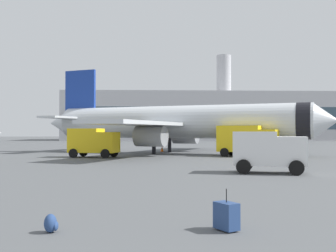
% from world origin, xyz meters
% --- Properties ---
extents(airplane_at_gate, '(33.87, 31.13, 10.50)m').
position_xyz_m(airplane_at_gate, '(2.95, 43.68, 3.66)').
color(airplane_at_gate, silver).
rests_on(airplane_at_gate, ground).
extents(service_truck, '(5.22, 3.59, 2.90)m').
position_xyz_m(service_truck, '(-5.76, 37.24, 1.61)').
color(service_truck, yellow).
rests_on(service_truck, ground).
extents(fuel_truck, '(6.43, 4.91, 3.20)m').
position_xyz_m(fuel_truck, '(9.93, 37.79, 1.77)').
color(fuel_truck, yellow).
rests_on(fuel_truck, ground).
extents(cargo_van, '(4.80, 3.40, 2.60)m').
position_xyz_m(cargo_van, '(7.36, 21.39, 1.45)').
color(cargo_van, white).
rests_on(cargo_van, ground).
extents(safety_cone_near, '(0.44, 0.44, 0.79)m').
position_xyz_m(safety_cone_near, '(1.45, 48.30, 0.39)').
color(safety_cone_near, '#F2590C').
rests_on(safety_cone_near, ground).
extents(safety_cone_mid, '(0.44, 0.44, 0.74)m').
position_xyz_m(safety_cone_mid, '(-5.23, 52.88, 0.36)').
color(safety_cone_mid, '#F2590C').
rests_on(safety_cone_mid, ground).
extents(rolling_suitcase, '(0.67, 0.75, 1.10)m').
position_xyz_m(rolling_suitcase, '(1.98, 6.98, 0.39)').
color(rolling_suitcase, navy).
rests_on(rolling_suitcase, ground).
extents(traveller_backpack, '(0.36, 0.40, 0.48)m').
position_xyz_m(traveller_backpack, '(-2.57, 6.97, 0.23)').
color(traveller_backpack, navy).
rests_on(traveller_backpack, ground).
extents(terminal_building, '(82.21, 23.59, 25.95)m').
position_xyz_m(terminal_building, '(16.20, 119.58, 7.09)').
color(terminal_building, '#B2B2B7').
rests_on(terminal_building, ground).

